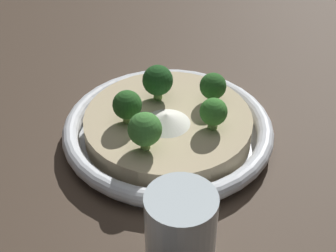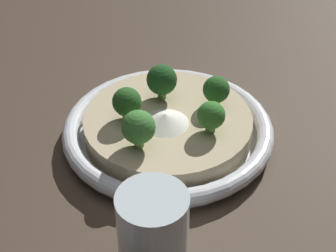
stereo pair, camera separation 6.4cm
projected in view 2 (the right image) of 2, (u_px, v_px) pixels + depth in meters
The scene contains 9 objects.
ground_plane at pixel (168, 139), 0.65m from camera, with size 6.00×6.00×0.00m, color #47382B.
risotto_bowl at pixel (168, 129), 0.64m from camera, with size 0.26×0.26×0.04m.
cheese_sprinkle at pixel (169, 119), 0.61m from camera, with size 0.06×0.06×0.01m.
broccoli_back_left at pixel (211, 116), 0.59m from camera, with size 0.03×0.03×0.04m.
broccoli_front_right at pixel (162, 80), 0.64m from camera, with size 0.04×0.04×0.05m.
broccoli_right at pixel (127, 102), 0.61m from camera, with size 0.04×0.04×0.04m.
broccoli_back_right at pixel (138, 128), 0.57m from camera, with size 0.04×0.04×0.05m.
broccoli_front_left at pixel (216, 90), 0.63m from camera, with size 0.03×0.03×0.04m.
drinking_glass at pixel (153, 235), 0.47m from camera, with size 0.07×0.07×0.10m.
Camera 2 is at (-0.12, 0.49, 0.41)m, focal length 55.00 mm.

